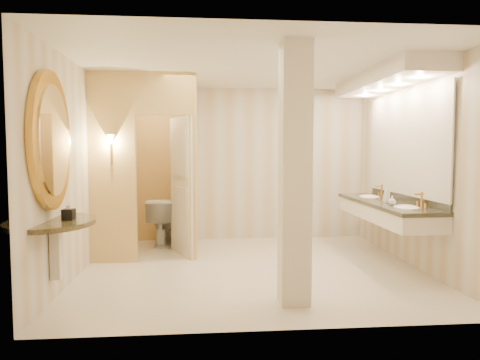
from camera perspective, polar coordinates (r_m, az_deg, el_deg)
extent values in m
plane|color=beige|center=(5.91, 1.58, -11.72)|extent=(4.50, 4.50, 0.00)
plane|color=silver|center=(5.80, 1.63, 14.91)|extent=(4.50, 4.50, 0.00)
cube|color=beige|center=(7.69, -0.07, 2.12)|extent=(4.50, 0.02, 2.70)
cube|color=beige|center=(3.72, 5.07, 0.10)|extent=(4.50, 0.02, 2.70)
cube|color=beige|center=(5.89, -20.72, 1.29)|extent=(0.02, 4.00, 2.70)
cube|color=beige|center=(6.36, 22.20, 1.43)|extent=(0.02, 4.00, 2.70)
cube|color=#ECC77B|center=(6.91, -6.18, 1.89)|extent=(0.10, 1.50, 2.70)
cube|color=#ECC77B|center=(6.29, -16.63, 1.54)|extent=(0.65, 0.10, 2.70)
cube|color=#ECC77B|center=(6.23, -10.16, 11.29)|extent=(0.80, 0.10, 0.60)
cube|color=silver|center=(6.55, -7.75, -0.87)|extent=(0.39, 0.74, 2.10)
cylinder|color=#BF8C3D|center=(6.22, -16.80, 3.35)|extent=(0.03, 0.03, 0.30)
cone|color=silver|center=(6.22, -16.84, 5.19)|extent=(0.14, 0.14, 0.14)
cube|color=silver|center=(6.47, 18.86, -3.97)|extent=(0.60, 2.30, 0.24)
cube|color=black|center=(6.45, 18.89, -2.91)|extent=(0.64, 2.34, 0.05)
cube|color=black|center=(6.56, 21.14, -2.24)|extent=(0.03, 2.30, 0.10)
ellipsoid|color=white|center=(5.89, 21.32, -3.80)|extent=(0.40, 0.44, 0.15)
cylinder|color=#BF8C3D|center=(5.97, 23.08, -2.50)|extent=(0.03, 0.03, 0.22)
ellipsoid|color=white|center=(7.02, 16.84, -2.49)|extent=(0.40, 0.44, 0.15)
cylinder|color=#BF8C3D|center=(7.09, 18.37, -1.40)|extent=(0.03, 0.03, 0.22)
cube|color=white|center=(6.52, 21.28, 4.59)|extent=(0.03, 2.30, 1.40)
cube|color=silver|center=(6.48, 19.24, 12.54)|extent=(0.75, 2.50, 0.22)
cylinder|color=black|center=(4.88, -23.89, -5.21)|extent=(1.10, 1.10, 0.05)
cube|color=silver|center=(4.92, -23.35, -8.67)|extent=(0.10, 0.10, 0.60)
cylinder|color=gold|center=(4.82, -23.96, 4.82)|extent=(0.07, 1.10, 1.10)
cylinder|color=white|center=(4.80, -23.50, 4.84)|extent=(0.02, 0.88, 0.88)
cube|color=silver|center=(4.44, 7.32, 0.71)|extent=(0.30, 0.30, 2.70)
cube|color=black|center=(4.82, -21.88, -4.28)|extent=(0.12, 0.12, 0.11)
imported|color=white|center=(7.38, -10.20, -5.46)|extent=(0.52, 0.82, 0.79)
imported|color=beige|center=(6.35, 18.86, -2.19)|extent=(0.08, 0.08, 0.13)
imported|color=silver|center=(6.02, 19.61, -2.58)|extent=(0.12, 0.12, 0.12)
imported|color=#C6B28C|center=(6.23, 19.01, -1.85)|extent=(0.09, 0.09, 0.23)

